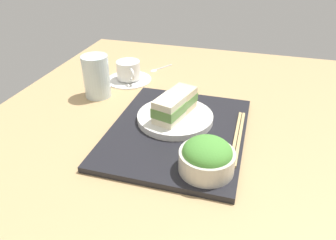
# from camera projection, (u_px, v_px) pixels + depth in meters

# --- Properties ---
(ground_plane) EXTENTS (1.40, 1.00, 0.03)m
(ground_plane) POSITION_uv_depth(u_px,v_px,m) (160.00, 146.00, 0.78)
(ground_plane) COLOR tan
(serving_tray) EXTENTS (0.40, 0.32, 0.01)m
(serving_tray) POSITION_uv_depth(u_px,v_px,m) (177.00, 131.00, 0.80)
(serving_tray) COLOR black
(serving_tray) RESTS_ON ground_plane
(sandwich_plate) EXTENTS (0.19, 0.19, 0.02)m
(sandwich_plate) POSITION_uv_depth(u_px,v_px,m) (175.00, 117.00, 0.82)
(sandwich_plate) COLOR silver
(sandwich_plate) RESTS_ON serving_tray
(sandwich_near) EXTENTS (0.09, 0.08, 0.06)m
(sandwich_near) POSITION_uv_depth(u_px,v_px,m) (169.00, 110.00, 0.78)
(sandwich_near) COLOR #EFE5C1
(sandwich_near) RESTS_ON sandwich_plate
(sandwich_far) EXTENTS (0.09, 0.08, 0.06)m
(sandwich_far) POSITION_uv_depth(u_px,v_px,m) (181.00, 100.00, 0.83)
(sandwich_far) COLOR beige
(sandwich_far) RESTS_ON sandwich_plate
(salad_bowl) EXTENTS (0.11, 0.11, 0.07)m
(salad_bowl) POSITION_uv_depth(u_px,v_px,m) (207.00, 157.00, 0.64)
(salad_bowl) COLOR beige
(salad_bowl) RESTS_ON serving_tray
(chopsticks_pair) EXTENTS (0.23, 0.02, 0.01)m
(chopsticks_pair) POSITION_uv_depth(u_px,v_px,m) (238.00, 137.00, 0.76)
(chopsticks_pair) COLOR tan
(chopsticks_pair) RESTS_ON serving_tray
(coffee_cup) EXTENTS (0.15, 0.15, 0.07)m
(coffee_cup) POSITION_uv_depth(u_px,v_px,m) (129.00, 73.00, 1.06)
(coffee_cup) COLOR white
(coffee_cup) RESTS_ON ground_plane
(drinking_glass) EXTENTS (0.08, 0.08, 0.13)m
(drinking_glass) POSITION_uv_depth(u_px,v_px,m) (96.00, 76.00, 0.95)
(drinking_glass) COLOR silver
(drinking_glass) RESTS_ON ground_plane
(teaspoon) EXTENTS (0.09, 0.06, 0.01)m
(teaspoon) POSITION_uv_depth(u_px,v_px,m) (157.00, 69.00, 1.15)
(teaspoon) COLOR silver
(teaspoon) RESTS_ON ground_plane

